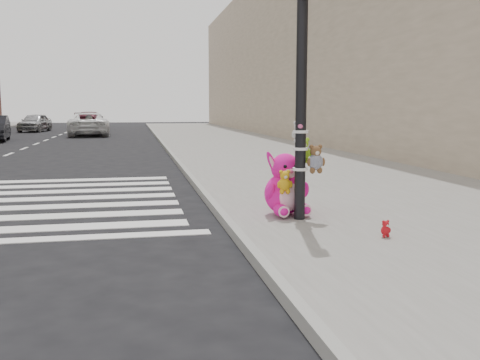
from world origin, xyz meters
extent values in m
plane|color=black|center=(0.00, 0.00, 0.00)|extent=(120.00, 120.00, 0.00)
cube|color=slate|center=(5.00, 10.00, 0.07)|extent=(7.00, 80.00, 0.14)
cube|color=gray|center=(1.55, 10.00, 0.07)|extent=(0.12, 80.00, 0.15)
cube|color=#BCAA90|center=(10.50, 20.00, 5.00)|extent=(5.00, 60.00, 10.00)
cylinder|color=black|center=(2.60, 1.80, 2.14)|extent=(0.16, 0.16, 4.00)
cylinder|color=white|center=(2.60, 1.80, 0.89)|extent=(0.22, 0.22, 0.04)
cylinder|color=white|center=(2.60, 1.80, 1.19)|extent=(0.22, 0.22, 0.04)
cylinder|color=white|center=(2.60, 1.80, 1.44)|extent=(0.22, 0.22, 0.04)
ellipsoid|color=#F11499|center=(2.34, 1.90, 0.23)|extent=(0.25, 0.36, 0.18)
ellipsoid|color=#F11499|center=(2.70, 1.94, 0.23)|extent=(0.25, 0.36, 0.18)
ellipsoid|color=#F11499|center=(2.49, 2.20, 0.46)|extent=(0.71, 0.62, 0.65)
ellipsoid|color=#F9BFD1|center=(2.51, 1.98, 0.44)|extent=(0.37, 0.17, 0.42)
sphere|color=#F11499|center=(2.49, 2.20, 0.87)|extent=(0.49, 0.49, 0.44)
ellipsoid|color=#F11499|center=(2.29, 2.20, 0.93)|extent=(0.32, 0.13, 0.44)
ellipsoid|color=#F11499|center=(2.69, 2.24, 0.93)|extent=(0.32, 0.13, 0.44)
imported|color=white|center=(-2.50, 29.39, 0.73)|extent=(2.59, 5.30, 1.45)
imported|color=#511724|center=(-3.36, 41.49, 0.71)|extent=(2.43, 5.04, 1.41)
imported|color=#9D9EA2|center=(-6.89, 35.96, 0.68)|extent=(2.19, 4.18, 1.36)
camera|label=1|loc=(0.20, -5.69, 1.79)|focal=40.00mm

